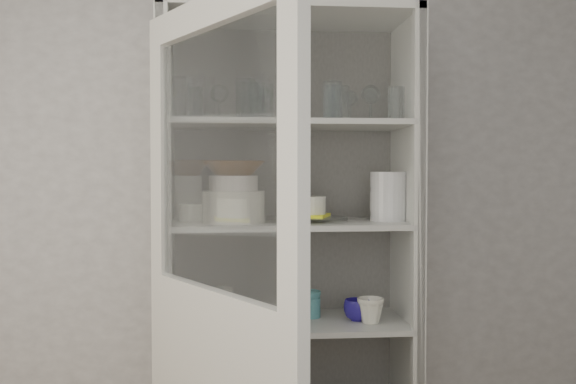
% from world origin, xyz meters
% --- Properties ---
extents(wall_back, '(3.60, 0.02, 2.60)m').
position_xyz_m(wall_back, '(0.00, 1.50, 1.30)').
color(wall_back, '#9D9C9B').
rests_on(wall_back, ground).
extents(pantry_cabinet, '(1.00, 0.45, 2.10)m').
position_xyz_m(pantry_cabinet, '(0.20, 1.34, 0.94)').
color(pantry_cabinet, silver).
rests_on(pantry_cabinet, floor).
extents(cupboard_door, '(0.48, 0.80, 2.00)m').
position_xyz_m(cupboard_door, '(-0.08, 0.66, 0.87)').
color(cupboard_door, silver).
rests_on(cupboard_door, floor).
extents(tumbler_0, '(0.08, 0.08, 0.15)m').
position_xyz_m(tumbler_0, '(-0.21, 1.14, 1.74)').
color(tumbler_0, silver).
rests_on(tumbler_0, shelf_glass).
extents(tumbler_1, '(0.10, 0.10, 0.15)m').
position_xyz_m(tumbler_1, '(0.03, 1.12, 1.73)').
color(tumbler_1, silver).
rests_on(tumbler_1, shelf_glass).
extents(tumbler_2, '(0.08, 0.08, 0.14)m').
position_xyz_m(tumbler_2, '(0.10, 1.15, 1.73)').
color(tumbler_2, silver).
rests_on(tumbler_2, shelf_glass).
extents(tumbler_3, '(0.08, 0.08, 0.14)m').
position_xyz_m(tumbler_3, '(0.04, 1.13, 1.73)').
color(tumbler_3, silver).
rests_on(tumbler_3, shelf_glass).
extents(tumbler_4, '(0.08, 0.08, 0.14)m').
position_xyz_m(tumbler_4, '(0.36, 1.13, 1.73)').
color(tumbler_4, silver).
rests_on(tumbler_4, shelf_glass).
extents(tumbler_5, '(0.08, 0.08, 0.13)m').
position_xyz_m(tumbler_5, '(0.37, 1.15, 1.73)').
color(tumbler_5, silver).
rests_on(tumbler_5, shelf_glass).
extents(tumbler_6, '(0.08, 0.08, 0.13)m').
position_xyz_m(tumbler_6, '(0.61, 1.15, 1.73)').
color(tumbler_6, silver).
rests_on(tumbler_6, shelf_glass).
extents(tumbler_7, '(0.07, 0.07, 0.13)m').
position_xyz_m(tumbler_7, '(-0.17, 1.27, 1.73)').
color(tumbler_7, silver).
rests_on(tumbler_7, shelf_glass).
extents(tumbler_8, '(0.08, 0.08, 0.14)m').
position_xyz_m(tumbler_8, '(0.08, 1.28, 1.73)').
color(tumbler_8, silver).
rests_on(tumbler_8, shelf_glass).
extents(tumbler_9, '(0.10, 0.10, 0.15)m').
position_xyz_m(tumbler_9, '(0.05, 1.28, 1.73)').
color(tumbler_9, silver).
rests_on(tumbler_9, shelf_glass).
extents(tumbler_10, '(0.07, 0.07, 0.14)m').
position_xyz_m(tumbler_10, '(0.08, 1.29, 1.73)').
color(tumbler_10, silver).
rests_on(tumbler_10, shelf_glass).
extents(tumbler_11, '(0.08, 0.08, 0.14)m').
position_xyz_m(tumbler_11, '(0.41, 1.26, 1.73)').
color(tumbler_11, silver).
rests_on(tumbler_11, shelf_glass).
extents(goblet_0, '(0.08, 0.08, 0.18)m').
position_xyz_m(goblet_0, '(-0.07, 1.37, 1.75)').
color(goblet_0, silver).
rests_on(goblet_0, shelf_glass).
extents(goblet_1, '(0.07, 0.07, 0.16)m').
position_xyz_m(goblet_1, '(0.12, 1.39, 1.74)').
color(goblet_1, silver).
rests_on(goblet_1, shelf_glass).
extents(goblet_2, '(0.07, 0.07, 0.15)m').
position_xyz_m(goblet_2, '(0.47, 1.36, 1.74)').
color(goblet_2, silver).
rests_on(goblet_2, shelf_glass).
extents(goblet_3, '(0.08, 0.08, 0.18)m').
position_xyz_m(goblet_3, '(0.56, 1.38, 1.75)').
color(goblet_3, silver).
rests_on(goblet_3, shelf_glass).
extents(plate_stack_front, '(0.25, 0.25, 0.13)m').
position_xyz_m(plate_stack_front, '(-0.02, 1.22, 1.32)').
color(plate_stack_front, white).
rests_on(plate_stack_front, shelf_plates).
extents(plate_stack_back, '(0.19, 0.19, 0.07)m').
position_xyz_m(plate_stack_back, '(-0.15, 1.37, 1.30)').
color(plate_stack_back, white).
rests_on(plate_stack_back, shelf_plates).
extents(cream_bowl, '(0.19, 0.19, 0.06)m').
position_xyz_m(cream_bowl, '(-0.02, 1.22, 1.42)').
color(cream_bowl, white).
rests_on(cream_bowl, plate_stack_front).
extents(terracotta_bowl, '(0.27, 0.27, 0.06)m').
position_xyz_m(terracotta_bowl, '(-0.02, 1.22, 1.48)').
color(terracotta_bowl, '#573217').
rests_on(terracotta_bowl, cream_bowl).
extents(glass_platter, '(0.35, 0.35, 0.02)m').
position_xyz_m(glass_platter, '(0.27, 1.25, 1.27)').
color(glass_platter, silver).
rests_on(glass_platter, shelf_plates).
extents(yellow_trivet, '(0.22, 0.22, 0.01)m').
position_xyz_m(yellow_trivet, '(0.27, 1.25, 1.29)').
color(yellow_trivet, yellow).
rests_on(yellow_trivet, glass_platter).
extents(white_ramekin, '(0.17, 0.17, 0.07)m').
position_xyz_m(white_ramekin, '(0.27, 1.25, 1.33)').
color(white_ramekin, white).
rests_on(white_ramekin, yellow_trivet).
extents(grey_bowl_stack, '(0.15, 0.15, 0.20)m').
position_xyz_m(grey_bowl_stack, '(0.61, 1.26, 1.36)').
color(grey_bowl_stack, silver).
rests_on(grey_bowl_stack, shelf_plates).
extents(mug_blue, '(0.11, 0.11, 0.09)m').
position_xyz_m(mug_blue, '(0.48, 1.23, 0.90)').
color(mug_blue, navy).
rests_on(mug_blue, shelf_mugs).
extents(mug_teal, '(0.12, 0.12, 0.11)m').
position_xyz_m(mug_teal, '(0.28, 1.31, 0.92)').
color(mug_teal, teal).
rests_on(mug_teal, shelf_mugs).
extents(mug_white, '(0.14, 0.14, 0.10)m').
position_xyz_m(mug_white, '(0.52, 1.19, 0.91)').
color(mug_white, white).
rests_on(mug_white, shelf_mugs).
extents(teal_jar, '(0.08, 0.08, 0.10)m').
position_xyz_m(teal_jar, '(0.30, 1.31, 0.91)').
color(teal_jar, teal).
rests_on(teal_jar, shelf_mugs).
extents(measuring_cups, '(0.10, 0.10, 0.04)m').
position_xyz_m(measuring_cups, '(-0.02, 1.22, 0.88)').
color(measuring_cups, silver).
rests_on(measuring_cups, shelf_mugs).
extents(white_canister, '(0.14, 0.14, 0.13)m').
position_xyz_m(white_canister, '(-0.08, 1.29, 0.93)').
color(white_canister, white).
rests_on(white_canister, shelf_mugs).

